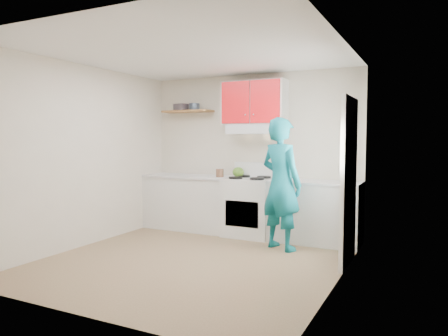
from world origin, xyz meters
The scene contains 21 objects.
floor centered at (0.00, 0.00, 0.00)m, with size 3.80×3.80×0.00m, color brown.
ceiling centered at (0.00, 0.00, 2.60)m, with size 3.60×3.80×0.04m, color white.
back_wall centered at (0.00, 1.90, 1.30)m, with size 3.60×0.04×2.60m, color beige.
front_wall centered at (0.00, -1.90, 1.30)m, with size 3.60×0.04×2.60m, color beige.
left_wall centered at (-1.80, 0.00, 1.30)m, with size 0.04×3.80×2.60m, color beige.
right_wall centered at (1.80, 0.00, 1.30)m, with size 0.04×3.80×2.60m, color beige.
door centered at (1.78, 0.70, 1.02)m, with size 0.05×0.85×2.05m, color white.
door_glass centered at (1.75, 0.70, 1.45)m, with size 0.01×0.55×0.95m, color white.
counter_left centered at (-1.04, 1.60, 0.45)m, with size 1.52×0.60×0.90m, color silver.
counter_right centered at (1.14, 1.60, 0.45)m, with size 1.32×0.60×0.90m, color silver.
stove centered at (0.10, 1.57, 0.46)m, with size 0.76×0.65×0.92m, color white.
range_hood centered at (0.10, 1.68, 1.70)m, with size 0.76×0.44×0.15m, color silver.
upper_cabinets centered at (0.10, 1.73, 2.12)m, with size 1.02×0.33×0.70m, color red.
shelf centered at (-1.15, 1.75, 2.02)m, with size 0.90×0.30×0.04m, color brown.
books centered at (-1.29, 1.75, 2.10)m, with size 0.22×0.16×0.12m, color #433B42.
tin centered at (-1.00, 1.72, 2.09)m, with size 0.18×0.18×0.11m, color #333D4C.
kettle centered at (-0.16, 1.70, 1.00)m, with size 0.19×0.19×0.16m, color #47701F.
crock centered at (-0.43, 1.56, 0.98)m, with size 0.13×0.13×0.15m, color brown.
cutting_board centered at (0.96, 1.56, 0.91)m, with size 0.30×0.22×0.02m, color olive.
silicone_mat centered at (1.36, 1.63, 0.90)m, with size 0.31×0.26×0.01m, color red.
person centered at (0.80, 1.03, 0.92)m, with size 0.67×0.44×1.84m, color #0C6774.
Camera 1 is at (2.69, -4.56, 1.55)m, focal length 33.83 mm.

